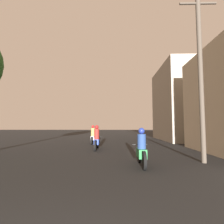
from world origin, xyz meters
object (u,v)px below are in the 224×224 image
(motorcycle_blue, at_px, (97,140))
(utility_pole_near, at_px, (200,71))
(motorcycle_green, at_px, (142,150))
(building_right_far, at_px, (179,104))
(motorcycle_silver, at_px, (93,136))

(motorcycle_blue, height_order, utility_pole_near, utility_pole_near)
(motorcycle_green, xyz_separation_m, building_right_far, (5.84, 12.01, 3.30))
(motorcycle_blue, relative_size, building_right_far, 0.27)
(motorcycle_green, bearing_deg, motorcycle_silver, 116.29)
(building_right_far, height_order, utility_pole_near, building_right_far)
(motorcycle_silver, relative_size, building_right_far, 0.25)
(motorcycle_silver, height_order, utility_pole_near, utility_pole_near)
(motorcycle_green, height_order, motorcycle_silver, motorcycle_silver)
(motorcycle_silver, distance_m, utility_pole_near, 9.78)
(building_right_far, distance_m, utility_pole_near, 11.83)
(motorcycle_green, height_order, motorcycle_blue, motorcycle_blue)
(motorcycle_blue, xyz_separation_m, utility_pole_near, (4.88, -3.83, 3.26))
(motorcycle_silver, relative_size, utility_pole_near, 0.27)
(motorcycle_green, xyz_separation_m, motorcycle_blue, (-2.22, 4.45, 0.04))
(building_right_far, xyz_separation_m, utility_pole_near, (-3.18, -11.39, 0.00))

